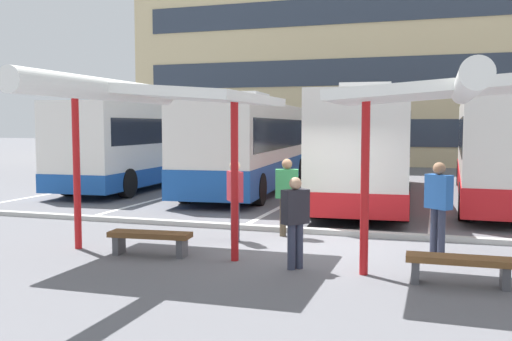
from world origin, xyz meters
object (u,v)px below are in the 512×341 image
at_px(bench_0, 150,238).
at_px(bench_1, 460,264).
at_px(waiting_passenger_2, 235,194).
at_px(coach_bus_1, 251,147).
at_px(coach_bus_2, 369,146).
at_px(waiting_passenger_1, 287,191).
at_px(waiting_passenger_3, 295,217).
at_px(coach_bus_0, 145,144).
at_px(coach_bus_3, 502,150).
at_px(waiting_shelter_1, 465,93).
at_px(waiting_shelter_0, 143,96).
at_px(waiting_passenger_0, 438,200).

relative_size(bench_0, bench_1, 1.00).
relative_size(bench_0, waiting_passenger_2, 0.94).
bearing_deg(coach_bus_1, coach_bus_2, -11.14).
relative_size(waiting_passenger_1, waiting_passenger_3, 1.09).
distance_m(coach_bus_0, bench_0, 12.72).
xyz_separation_m(coach_bus_0, coach_bus_2, (9.08, -1.12, 0.06)).
relative_size(coach_bus_3, bench_0, 7.72).
xyz_separation_m(coach_bus_0, waiting_passenger_1, (8.15, -8.43, -0.69)).
distance_m(waiting_shelter_1, waiting_passenger_3, 3.35).
xyz_separation_m(coach_bus_2, waiting_shelter_1, (2.59, -10.33, 1.18)).
bearing_deg(waiting_passenger_1, waiting_passenger_2, -138.02).
xyz_separation_m(waiting_shelter_0, bench_1, (5.50, -0.17, -2.67)).
distance_m(coach_bus_1, waiting_passenger_0, 11.27).
height_order(coach_bus_0, waiting_passenger_0, coach_bus_0).
height_order(waiting_shelter_0, waiting_passenger_1, waiting_shelter_0).
bearing_deg(waiting_shelter_0, waiting_passenger_0, 20.94).
xyz_separation_m(coach_bus_2, waiting_passenger_2, (-1.85, -8.14, -0.75)).
bearing_deg(waiting_passenger_3, waiting_shelter_1, -5.82).
bearing_deg(bench_1, waiting_passenger_0, 98.66).
bearing_deg(coach_bus_3, bench_0, -123.99).
bearing_deg(waiting_shelter_0, waiting_shelter_1, -2.42).
bearing_deg(bench_1, waiting_shelter_0, 178.19).
height_order(coach_bus_1, waiting_passenger_2, coach_bus_1).
bearing_deg(bench_0, waiting_shelter_1, -4.24).
bearing_deg(coach_bus_2, waiting_shelter_1, -75.92).
bearing_deg(bench_0, waiting_passenger_3, -2.78).
relative_size(waiting_shelter_1, waiting_passenger_0, 2.49).
xyz_separation_m(coach_bus_3, waiting_passenger_3, (-4.27, -10.70, -0.76)).
distance_m(waiting_shelter_0, bench_1, 6.12).
bearing_deg(waiting_passenger_3, waiting_passenger_2, 133.07).
bearing_deg(waiting_shelter_0, waiting_passenger_1, 54.50).
bearing_deg(waiting_passenger_2, waiting_passenger_0, 0.36).
xyz_separation_m(bench_1, waiting_passenger_0, (-0.33, 2.15, 0.70)).
xyz_separation_m(coach_bus_3, bench_0, (-7.12, -10.56, -1.33)).
relative_size(coach_bus_2, waiting_shelter_1, 2.87).
distance_m(waiting_shelter_1, bench_1, 2.60).
relative_size(waiting_passenger_0, waiting_passenger_3, 1.11).
xyz_separation_m(coach_bus_0, waiting_shelter_0, (6.16, -11.21, 1.30)).
height_order(coach_bus_2, waiting_shelter_0, coach_bus_2).
height_order(waiting_shelter_1, waiting_passenger_0, waiting_shelter_1).
relative_size(bench_0, waiting_shelter_1, 0.37).
bearing_deg(coach_bus_1, bench_1, -57.61).
xyz_separation_m(waiting_passenger_0, waiting_passenger_3, (-2.32, -1.94, -0.13)).
bearing_deg(coach_bus_0, waiting_passenger_0, -39.16).
xyz_separation_m(bench_0, waiting_passenger_1, (1.98, 2.61, 0.67)).
relative_size(coach_bus_2, waiting_passenger_1, 7.31).
bearing_deg(waiting_passenger_3, coach_bus_0, 128.91).
height_order(waiting_shelter_1, waiting_passenger_3, waiting_shelter_1).
bearing_deg(waiting_passenger_0, coach_bus_1, 126.86).
bearing_deg(bench_0, waiting_passenger_0, 19.22).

